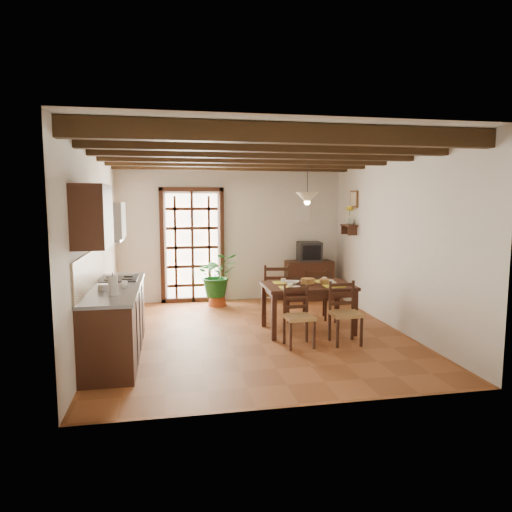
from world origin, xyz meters
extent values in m
plane|color=brown|center=(0.00, 0.00, 0.00)|extent=(5.00, 5.00, 0.00)
cube|color=silver|center=(0.00, 2.50, 1.40)|extent=(4.50, 0.02, 2.80)
cube|color=silver|center=(0.00, -2.50, 1.40)|extent=(4.50, 0.02, 2.80)
cube|color=silver|center=(-2.25, 0.00, 1.40)|extent=(0.02, 5.00, 2.80)
cube|color=silver|center=(2.25, 0.00, 1.40)|extent=(0.02, 5.00, 2.80)
cube|color=white|center=(0.00, 0.00, 2.80)|extent=(4.50, 5.00, 0.02)
cube|color=black|center=(0.00, -2.10, 2.69)|extent=(4.50, 0.14, 0.20)
cube|color=black|center=(0.00, -1.26, 2.69)|extent=(4.50, 0.14, 0.20)
cube|color=black|center=(0.00, -0.42, 2.69)|extent=(4.50, 0.14, 0.20)
cube|color=black|center=(0.00, 0.42, 2.69)|extent=(4.50, 0.14, 0.20)
cube|color=black|center=(0.00, 1.26, 2.69)|extent=(4.50, 0.14, 0.20)
cube|color=black|center=(0.00, 2.10, 2.69)|extent=(4.50, 0.14, 0.20)
cube|color=white|center=(-0.80, 2.49, 1.10)|extent=(1.01, 0.02, 2.11)
cube|color=black|center=(-0.80, 2.44, 2.24)|extent=(1.26, 0.10, 0.08)
cube|color=black|center=(-1.39, 2.44, 1.10)|extent=(0.08, 0.10, 2.28)
cube|color=black|center=(-0.21, 2.44, 1.10)|extent=(0.08, 0.10, 2.28)
cube|color=black|center=(-0.80, 2.42, 1.10)|extent=(1.01, 0.03, 2.02)
cube|color=black|center=(-1.95, -0.60, 0.44)|extent=(0.60, 2.20, 0.88)
cube|color=slate|center=(-1.95, -0.60, 0.90)|extent=(0.64, 2.25, 0.04)
cube|color=tan|center=(-2.23, -0.60, 1.13)|extent=(0.02, 2.20, 0.50)
cube|color=black|center=(-2.08, -1.30, 1.85)|extent=(0.35, 0.80, 0.70)
cube|color=white|center=(-2.05, -0.05, 1.75)|extent=(0.38, 0.60, 0.50)
cube|color=silver|center=(-2.05, -0.05, 1.48)|extent=(0.32, 0.55, 0.04)
cube|color=black|center=(-1.95, -0.05, 0.93)|extent=(0.50, 0.55, 0.02)
cylinder|color=white|center=(-1.90, -1.15, 1.03)|extent=(0.11, 0.11, 0.24)
cylinder|color=silver|center=(-2.05, -0.85, 0.95)|extent=(0.14, 0.14, 0.10)
cube|color=#321810|center=(0.84, 0.02, 0.71)|extent=(1.36, 0.88, 0.05)
cube|color=#321810|center=(0.84, 0.02, 0.64)|extent=(1.23, 0.79, 0.10)
cube|color=#321810|center=(1.47, 0.40, 0.34)|extent=(0.07, 0.07, 0.69)
cube|color=#321810|center=(0.23, 0.40, 0.34)|extent=(0.07, 0.07, 0.69)
cube|color=#321810|center=(1.46, -0.36, 0.34)|extent=(0.07, 0.07, 0.69)
cube|color=#321810|center=(0.22, -0.36, 0.34)|extent=(0.07, 0.07, 0.69)
cube|color=#A27945|center=(0.50, -0.69, 0.42)|extent=(0.40, 0.38, 0.05)
cube|color=black|center=(0.50, -0.53, 0.63)|extent=(0.39, 0.05, 0.43)
cube|color=black|center=(0.50, -0.69, 0.21)|extent=(0.38, 0.36, 0.42)
cube|color=#A27945|center=(1.18, -0.69, 0.43)|extent=(0.41, 0.39, 0.05)
cube|color=black|center=(1.18, -0.52, 0.66)|extent=(0.40, 0.04, 0.44)
cube|color=black|center=(1.18, -0.69, 0.22)|extent=(0.39, 0.37, 0.43)
cube|color=#A27945|center=(0.51, 0.73, 0.48)|extent=(0.51, 0.49, 0.05)
cube|color=black|center=(0.48, 0.55, 0.73)|extent=(0.45, 0.11, 0.49)
cube|color=black|center=(0.51, 0.73, 0.24)|extent=(0.49, 0.47, 0.48)
cube|color=#A27945|center=(1.19, 0.73, 0.44)|extent=(0.49, 0.47, 0.05)
cube|color=black|center=(1.15, 0.57, 0.66)|extent=(0.40, 0.13, 0.45)
cube|color=black|center=(1.19, 0.73, 0.22)|extent=(0.46, 0.45, 0.44)
cube|color=yellow|center=(0.51, -0.19, 0.72)|extent=(0.31, 0.23, 0.01)
cube|color=yellow|center=(1.18, -0.19, 0.72)|extent=(0.31, 0.23, 0.01)
cube|color=yellow|center=(0.51, 0.23, 0.72)|extent=(0.31, 0.23, 0.01)
cube|color=yellow|center=(1.18, 0.23, 0.72)|extent=(0.31, 0.23, 0.01)
cylinder|color=olive|center=(0.84, 0.02, 0.77)|extent=(0.21, 0.21, 0.09)
imported|color=white|center=(0.60, 0.07, 0.76)|extent=(0.28, 0.28, 0.05)
cube|color=black|center=(1.55, 2.23, 0.40)|extent=(0.94, 0.43, 0.80)
cube|color=black|center=(1.55, 2.23, 0.99)|extent=(0.49, 0.45, 0.39)
cube|color=black|center=(1.55, 2.02, 0.99)|extent=(0.37, 0.05, 0.29)
cube|color=white|center=(1.50, 2.48, 1.75)|extent=(0.25, 0.03, 0.32)
cone|color=#923815|center=(-0.36, 2.01, 0.11)|extent=(0.37, 0.37, 0.22)
imported|color=#144C19|center=(-0.36, 2.01, 0.57)|extent=(2.28, 2.06, 2.21)
cube|color=black|center=(2.14, 1.60, 1.55)|extent=(0.20, 0.42, 0.03)
cube|color=black|center=(2.14, 1.43, 1.46)|extent=(0.18, 0.03, 0.18)
cube|color=black|center=(2.14, 1.77, 1.46)|extent=(0.18, 0.03, 0.18)
imported|color=#B2BFB2|center=(2.14, 1.60, 1.65)|extent=(0.15, 0.15, 0.15)
sphere|color=yellow|center=(2.14, 1.60, 1.86)|extent=(0.14, 0.14, 0.14)
cylinder|color=#144C19|center=(2.14, 1.60, 1.71)|extent=(0.01, 0.01, 0.28)
cube|color=brown|center=(2.23, 1.60, 2.05)|extent=(0.03, 0.32, 0.32)
cube|color=#C3B292|center=(2.21, 1.60, 2.05)|extent=(0.01, 0.26, 0.26)
cylinder|color=black|center=(0.84, 0.12, 2.45)|extent=(0.01, 0.01, 0.70)
cone|color=beige|center=(0.84, 0.12, 2.08)|extent=(0.36, 0.36, 0.14)
sphere|color=#FFD88C|center=(0.84, 0.12, 2.00)|extent=(0.09, 0.09, 0.09)
camera|label=1|loc=(-1.23, -6.63, 2.02)|focal=32.00mm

